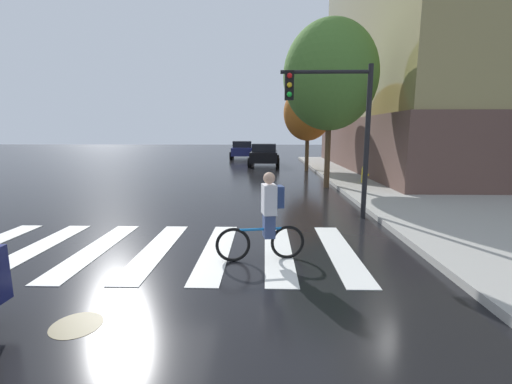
# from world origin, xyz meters

# --- Properties ---
(ground_plane) EXTENTS (120.00, 120.00, 0.00)m
(ground_plane) POSITION_xyz_m (0.00, 0.00, 0.00)
(ground_plane) COLOR black
(crosswalk_stripes) EXTENTS (8.17, 3.49, 0.01)m
(crosswalk_stripes) POSITION_xyz_m (0.15, 0.00, 0.01)
(crosswalk_stripes) COLOR silver
(crosswalk_stripes) RESTS_ON ground
(manhole_cover) EXTENTS (0.64, 0.64, 0.01)m
(manhole_cover) POSITION_xyz_m (0.03, -2.81, 0.00)
(manhole_cover) COLOR #473D1E
(manhole_cover) RESTS_ON ground
(sedan_mid) EXTENTS (2.29, 4.69, 1.60)m
(sedan_mid) POSITION_xyz_m (2.37, 18.22, 0.83)
(sedan_mid) COLOR black
(sedan_mid) RESTS_ON ground
(sedan_far) EXTENTS (2.35, 4.73, 1.61)m
(sedan_far) POSITION_xyz_m (0.32, 24.94, 0.83)
(sedan_far) COLOR navy
(sedan_far) RESTS_ON ground
(cyclist) EXTENTS (1.69, 0.41, 1.69)m
(cyclist) POSITION_xyz_m (2.46, -0.49, 0.84)
(cyclist) COLOR black
(cyclist) RESTS_ON ground
(traffic_light_near) EXTENTS (2.47, 0.28, 4.20)m
(traffic_light_near) POSITION_xyz_m (4.39, 2.84, 2.86)
(traffic_light_near) COLOR black
(traffic_light_near) RESTS_ON ground
(fire_hydrant) EXTENTS (0.33, 0.22, 0.78)m
(fire_hydrant) POSITION_xyz_m (6.91, 8.76, 0.53)
(fire_hydrant) COLOR gold
(fire_hydrant) RESTS_ON sidewalk
(street_tree_near) EXTENTS (3.94, 3.94, 7.01)m
(street_tree_near) POSITION_xyz_m (5.14, 8.29, 4.74)
(street_tree_near) COLOR #4C3823
(street_tree_near) RESTS_ON ground
(street_tree_mid) EXTENTS (2.99, 2.99, 5.32)m
(street_tree_mid) POSITION_xyz_m (5.05, 14.91, 3.59)
(street_tree_mid) COLOR #4C3823
(street_tree_mid) RESTS_ON ground
(corner_building) EXTENTS (17.83, 18.75, 14.73)m
(corner_building) POSITION_xyz_m (16.46, 15.12, 7.31)
(corner_building) COLOR brown
(corner_building) RESTS_ON ground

